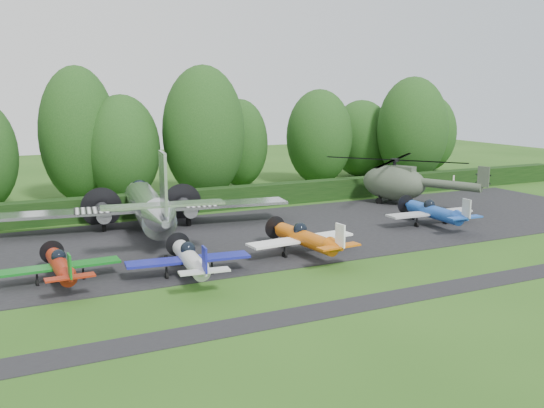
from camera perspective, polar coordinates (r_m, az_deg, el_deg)
name	(u,v)px	position (r m, az deg, el deg)	size (l,w,h in m)	color
ground	(306,273)	(36.74, 3.22, -6.49)	(160.00, 160.00, 0.00)	#234914
apron	(241,237)	(45.41, -2.95, -3.15)	(70.00, 18.00, 0.01)	black
taxiway_verge	(363,304)	(31.91, 8.55, -9.27)	(70.00, 2.00, 0.00)	black
hedgerow	(193,211)	(55.47, -7.41, -0.70)	(90.00, 1.60, 2.00)	black
transport_plane	(149,207)	(47.29, -11.46, -0.27)	(22.82, 17.50, 7.31)	silver
light_plane_red	(61,266)	(36.31, -19.28, -5.50)	(6.78, 7.13, 2.60)	maroon
light_plane_white	(190,259)	(35.69, -7.71, -5.13)	(7.30, 7.67, 2.80)	silver
light_plane_orange	(305,238)	(40.03, 3.15, -3.23)	(7.66, 8.06, 2.95)	#C2590B
light_plane_blue	(434,212)	(50.31, 14.99, -0.73)	(7.61, 8.00, 2.93)	#1C4AA9
helicopter	(395,180)	(59.48, 11.46, 2.25)	(13.66, 15.99, 4.40)	#3D4838
sign_board	(460,179)	(71.08, 17.31, 2.27)	(2.85, 0.11, 1.60)	#3F3326
tree_0	(415,133)	(75.47, 13.27, 6.48)	(7.23, 7.23, 11.49)	black
tree_1	(78,135)	(62.01, -17.77, 6.23)	(7.44, 7.44, 13.23)	black
tree_3	(429,133)	(85.52, 14.54, 6.48)	(7.37, 7.37, 10.31)	black
tree_6	(361,139)	(77.92, 8.39, 6.11)	(7.79, 7.79, 9.69)	black
tree_7	(240,143)	(69.17, -3.00, 5.74)	(6.26, 6.26, 9.91)	black
tree_8	(204,133)	(61.56, -6.44, 6.70)	(8.27, 8.27, 13.36)	black
tree_9	(319,137)	(70.98, 4.46, 6.29)	(7.65, 7.65, 11.01)	black
tree_11	(122,149)	(60.86, -13.90, 5.06)	(7.28, 7.28, 10.49)	black
tree_12	(412,130)	(74.61, 13.07, 6.83)	(8.41, 8.41, 12.48)	black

